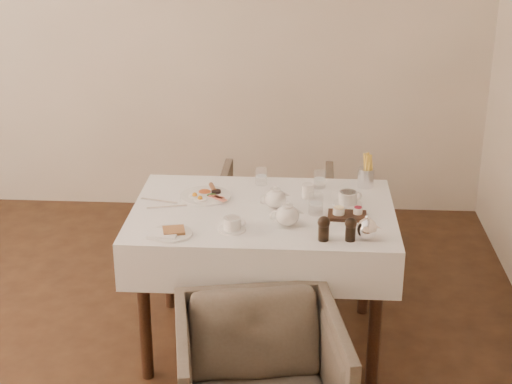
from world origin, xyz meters
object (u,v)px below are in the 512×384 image
at_px(armchair_far, 276,224).
at_px(teapot_centre, 275,197).
at_px(table, 263,231).
at_px(breakfast_plate, 206,195).

height_order(armchair_far, teapot_centre, teapot_centre).
bearing_deg(table, teapot_centre, 14.55).
bearing_deg(breakfast_plate, table, -18.73).
bearing_deg(breakfast_plate, teapot_centre, -12.84).
distance_m(table, teapot_centre, 0.19).
relative_size(breakfast_plate, teapot_centre, 1.74).
bearing_deg(armchair_far, teapot_centre, 92.29).
distance_m(table, armchair_far, 0.87).
xyz_separation_m(breakfast_plate, teapot_centre, (0.36, -0.13, 0.05)).
xyz_separation_m(table, armchair_far, (0.04, 0.80, -0.32)).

